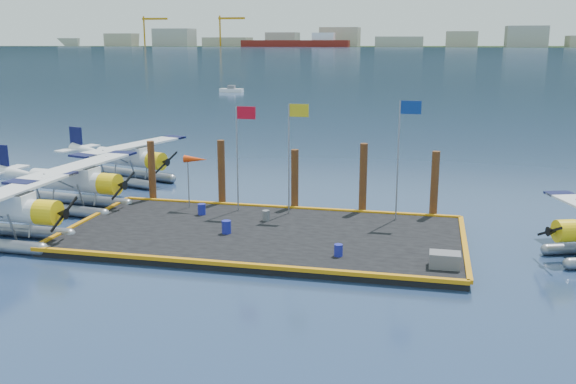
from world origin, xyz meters
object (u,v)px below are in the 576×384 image
drum_5 (266,215)px  flagpole_blue (402,142)px  windsock (195,160)px  piling_4 (434,187)px  drum_3 (226,227)px  flagpole_red (241,142)px  flagpole_yellow (292,142)px  piling_3 (363,181)px  drum_0 (202,209)px  seaplane_c (129,160)px  seaplane_a (2,213)px  piling_1 (222,175)px  crate (445,260)px  drum_1 (338,250)px  piling_2 (295,182)px  piling_0 (152,173)px  seaplane_b (73,184)px

drum_5 → flagpole_blue: flagpole_blue is taller
windsock → piling_4: size_ratio=0.78×
drum_3 → flagpole_red: flagpole_red is taller
flagpole_yellow → piling_3: bearing=22.8°
drum_0 → seaplane_c: bearing=135.1°
seaplane_a → flagpole_red: 12.91m
flagpole_yellow → piling_4: bearing=11.6°
drum_5 → piling_3: (4.90, 3.32, 1.47)m
drum_5 → piling_4: bearing=20.5°
windsock → piling_1: size_ratio=0.74×
crate → seaplane_a: bearing=-179.6°
seaplane_a → piling_3: piling_3 is taller
drum_1 → piling_4: size_ratio=0.14×
piling_2 → piling_3: bearing=0.0°
windsock → flagpole_red: bearing=0.0°
flagpole_yellow → windsock: flagpole_yellow is taller
drum_5 → crate: (9.40, -5.46, 0.05)m
crate → piling_0: 19.62m
flagpole_yellow → piling_0: (-9.20, 1.60, -2.51)m
crate → windsock: bearing=152.9°
drum_5 → piling_2: bearing=74.9°
drum_1 → crate: (4.70, -0.46, 0.05)m
piling_0 → piling_2: (9.00, 0.00, -0.10)m
crate → flagpole_yellow: 11.61m
seaplane_b → piling_0: piling_0 is taller
drum_0 → crate: (13.24, -5.86, 0.02)m
drum_0 → flagpole_red: bearing=34.1°
drum_0 → flagpole_blue: (10.94, 1.32, 3.98)m
piling_2 → drum_5: bearing=-105.1°
piling_2 → flagpole_red: bearing=-150.2°
seaplane_a → flagpole_blue: bearing=112.0°
piling_0 → flagpole_blue: bearing=-6.0°
crate → piling_1: size_ratio=0.32×
flagpole_red → piling_1: bearing=136.8°
drum_1 → piling_1: (-8.30, 8.32, 1.42)m
seaplane_a → flagpole_blue: size_ratio=1.59×
seaplane_b → flagpole_blue: bearing=98.7°
flagpole_blue → piling_0: flagpole_blue is taller
windsock → piling_1: bearing=57.3°
crate → piling_4: bearing=93.3°
flagpole_yellow → piling_4: size_ratio=1.55×
flagpole_red → seaplane_b: bearing=-176.3°
seaplane_b → piling_3: (17.10, 2.27, 0.53)m
piling_2 → piling_3: size_ratio=0.88×
seaplane_a → seaplane_b: 6.66m
seaplane_c → drum_3: seaplane_c is taller
seaplane_c → drum_1: 22.19m
seaplane_a → seaplane_c: size_ratio=1.01×
seaplane_a → piling_3: 19.25m
seaplane_a → windsock: 10.62m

